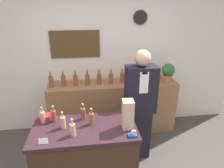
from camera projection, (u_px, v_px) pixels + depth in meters
name	position (u px, v px, depth m)	size (l,w,h in m)	color
back_wall	(98.00, 56.00, 3.47)	(5.20, 0.09, 2.70)	silver
back_shelf	(113.00, 107.00, 3.58)	(2.20, 0.44, 0.94)	#8E6642
display_counter	(86.00, 160.00, 2.38)	(1.16, 0.60, 0.93)	#382619
shopkeeper	(140.00, 107.00, 2.86)	(0.42, 0.26, 1.66)	black
potted_plant	(168.00, 71.00, 3.45)	(0.22, 0.22, 0.31)	#B27047
paper_bag	(128.00, 114.00, 2.15)	(0.12, 0.13, 0.33)	tan
tape_dispenser	(133.00, 134.00, 2.06)	(0.09, 0.06, 0.07)	#1E4799
price_card_left	(43.00, 141.00, 1.95)	(0.09, 0.02, 0.06)	white
gift_box	(45.00, 118.00, 2.34)	(0.13, 0.13, 0.06)	maroon
counter_bottle_0	(43.00, 117.00, 2.28)	(0.06, 0.06, 0.20)	tan
counter_bottle_1	(54.00, 116.00, 2.30)	(0.06, 0.06, 0.20)	brown
counter_bottle_2	(63.00, 122.00, 2.18)	(0.06, 0.06, 0.20)	tan
counter_bottle_3	(73.00, 129.00, 2.05)	(0.06, 0.06, 0.20)	tan
counter_bottle_4	(83.00, 113.00, 2.35)	(0.06, 0.06, 0.20)	brown
counter_bottle_5	(92.00, 118.00, 2.25)	(0.06, 0.06, 0.20)	brown
shelf_bottle_0	(51.00, 81.00, 3.22)	(0.07, 0.07, 0.27)	brown
shelf_bottle_1	(63.00, 80.00, 3.26)	(0.07, 0.07, 0.27)	brown
shelf_bottle_2	(75.00, 80.00, 3.27)	(0.07, 0.07, 0.27)	brown
shelf_bottle_3	(87.00, 79.00, 3.30)	(0.07, 0.07, 0.27)	brown
shelf_bottle_4	(99.00, 78.00, 3.34)	(0.07, 0.07, 0.27)	brown
shelf_bottle_5	(111.00, 78.00, 3.35)	(0.07, 0.07, 0.27)	brown
shelf_bottle_6	(122.00, 77.00, 3.39)	(0.07, 0.07, 0.27)	brown
shelf_bottle_7	(133.00, 77.00, 3.41)	(0.07, 0.07, 0.27)	brown
shelf_bottle_8	(145.00, 77.00, 3.42)	(0.07, 0.07, 0.27)	brown
shelf_bottle_9	(155.00, 75.00, 3.47)	(0.07, 0.07, 0.27)	brown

